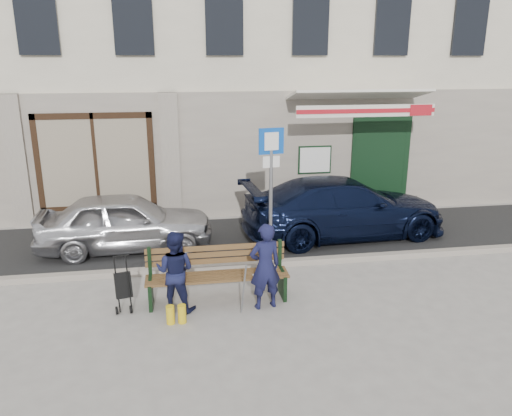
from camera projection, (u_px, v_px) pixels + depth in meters
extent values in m
plane|color=#9E9991|center=(259.00, 303.00, 8.44)|extent=(80.00, 80.00, 0.00)
cube|color=#282828|center=(236.00, 240.00, 11.37)|extent=(60.00, 3.20, 0.01)
cube|color=#9E9384|center=(246.00, 265.00, 9.85)|extent=(60.00, 0.18, 0.12)
cube|color=beige|center=(212.00, 23.00, 15.05)|extent=(20.00, 7.00, 10.00)
cube|color=#9E9384|center=(226.00, 156.00, 12.68)|extent=(20.00, 0.12, 3.20)
cube|color=maroon|center=(97.00, 161.00, 12.25)|extent=(2.50, 0.12, 2.00)
cube|color=black|center=(380.00, 163.00, 13.32)|extent=(1.60, 0.10, 2.60)
cube|color=black|center=(373.00, 163.00, 13.79)|extent=(1.25, 0.90, 2.40)
cube|color=white|center=(315.00, 160.00, 12.97)|extent=(0.80, 0.03, 0.65)
cube|color=white|center=(355.00, 96.00, 12.43)|extent=(3.40, 1.72, 0.42)
cube|color=white|center=(367.00, 111.00, 11.70)|extent=(3.40, 0.05, 0.28)
cube|color=#AF1520|center=(367.00, 111.00, 11.67)|extent=(3.40, 0.02, 0.10)
imported|color=silver|center=(126.00, 222.00, 10.67)|extent=(3.72, 1.59, 1.25)
imported|color=black|center=(344.00, 207.00, 11.50)|extent=(4.85, 2.30, 1.37)
cylinder|color=gray|center=(271.00, 199.00, 9.85)|extent=(0.07, 0.07, 2.61)
cube|color=#0C47AC|center=(271.00, 141.00, 9.52)|extent=(0.50, 0.11, 0.50)
cube|color=white|center=(272.00, 141.00, 9.49)|extent=(0.28, 0.06, 0.34)
cube|color=white|center=(271.00, 162.00, 9.63)|extent=(0.34, 0.08, 0.22)
cube|color=brown|center=(218.00, 276.00, 8.40)|extent=(2.40, 0.50, 0.04)
cube|color=brown|center=(216.00, 254.00, 8.58)|extent=(2.40, 0.10, 0.36)
cube|color=black|center=(151.00, 293.00, 8.29)|extent=(0.06, 0.50, 0.45)
cube|color=black|center=(282.00, 284.00, 8.64)|extent=(0.06, 0.50, 0.45)
cube|color=white|center=(262.00, 274.00, 8.42)|extent=(0.34, 0.25, 0.11)
cylinder|color=gray|center=(244.00, 290.00, 7.81)|extent=(0.07, 0.34, 0.96)
cylinder|color=gold|center=(170.00, 315.00, 7.75)|extent=(0.13, 0.13, 0.30)
cylinder|color=gold|center=(182.00, 314.00, 7.78)|extent=(0.13, 0.13, 0.30)
imported|color=#15173A|center=(265.00, 266.00, 8.11)|extent=(0.59, 0.45, 1.46)
imported|color=#15183A|center=(175.00, 271.00, 8.06)|extent=(0.80, 0.71, 1.35)
cylinder|color=black|center=(117.00, 310.00, 8.06)|extent=(0.06, 0.13, 0.13)
cylinder|color=black|center=(131.00, 309.00, 8.09)|extent=(0.06, 0.13, 0.13)
cube|color=black|center=(123.00, 285.00, 8.15)|extent=(0.31, 0.29, 0.44)
cylinder|color=black|center=(122.00, 256.00, 8.12)|extent=(0.24, 0.08, 0.02)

